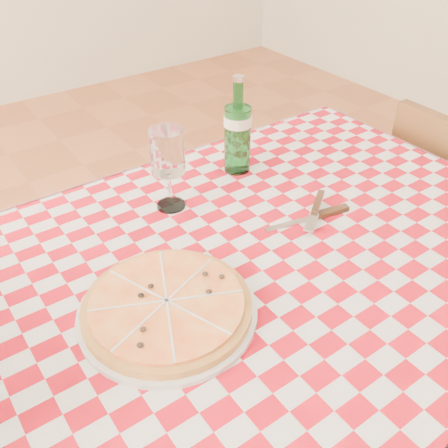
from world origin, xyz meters
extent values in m
cube|color=brown|center=(0.00, 0.00, 0.73)|extent=(1.20, 0.80, 0.04)
cylinder|color=brown|center=(0.54, 0.34, 0.35)|extent=(0.06, 0.06, 0.71)
cube|color=maroon|center=(0.00, 0.00, 0.75)|extent=(1.30, 0.90, 0.01)
cylinder|color=brown|center=(0.77, -0.07, 0.19)|extent=(0.03, 0.03, 0.37)
cylinder|color=brown|center=(0.78, 0.24, 0.19)|extent=(0.03, 0.03, 0.37)
cylinder|color=brown|center=(1.09, 0.23, 0.19)|extent=(0.03, 0.03, 0.37)
cube|color=brown|center=(0.77, 0.08, 0.61)|extent=(0.05, 0.37, 0.40)
camera|label=1|loc=(-0.47, -0.57, 1.38)|focal=40.00mm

